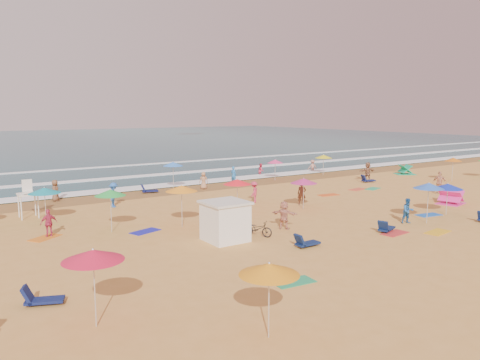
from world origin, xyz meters
TOP-DOWN VIEW (x-y plane):
  - ground at (0.00, 0.00)m, footprint 220.00×220.00m
  - ocean at (0.00, 84.00)m, footprint 220.00×140.00m
  - wet_sand at (0.00, 12.50)m, footprint 220.00×220.00m
  - surf_foam at (0.00, 21.32)m, footprint 200.00×18.70m
  - cabana at (-4.30, -3.40)m, footprint 2.00×2.00m
  - cabana_roof at (-4.30, -3.40)m, footprint 2.20×2.20m
  - bicycle at (-2.40, -3.70)m, footprint 1.41×1.69m
  - lifeguard_stand at (-11.96, 8.15)m, footprint 1.20×1.20m
  - beach_umbrellas at (0.49, 0.91)m, footprint 61.80×27.57m
  - loungers at (7.53, -2.71)m, footprint 48.47×23.72m
  - towels at (1.58, -2.44)m, footprint 37.33×15.14m
  - popup_tents at (20.43, 1.88)m, footprint 13.50×14.51m
  - beachgoers at (1.31, 3.58)m, footprint 47.49×26.88m

SIDE VIEW (x-z plane):
  - ground at x=0.00m, z-range 0.00..0.00m
  - ocean at x=0.00m, z-range -0.09..0.09m
  - wet_sand at x=0.00m, z-range 0.01..0.01m
  - towels at x=1.58m, z-range 0.00..0.03m
  - surf_foam at x=0.00m, z-range 0.08..0.12m
  - loungers at x=7.53m, z-range 0.00..0.34m
  - bicycle at x=-2.40m, z-range 0.00..0.87m
  - popup_tents at x=20.43m, z-range 0.00..1.20m
  - beachgoers at x=1.31m, z-range -0.24..1.89m
  - cabana at x=-4.30m, z-range 0.00..2.00m
  - lifeguard_stand at x=-11.96m, z-range 0.00..2.10m
  - cabana_roof at x=-4.30m, z-range 2.00..2.12m
  - beach_umbrellas at x=0.49m, z-range 1.71..2.54m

